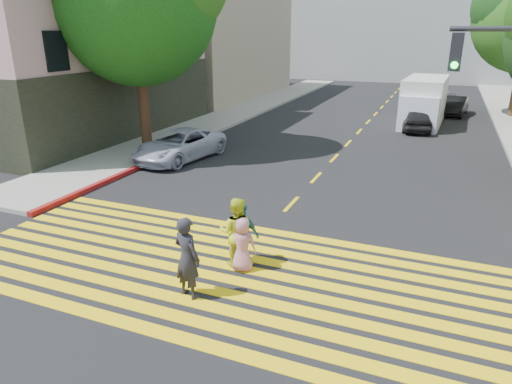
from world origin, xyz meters
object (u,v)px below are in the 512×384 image
Objects in this scene: pedestrian_child at (242,245)px; pedestrian_extra at (243,233)px; white_sedan at (179,145)px; silver_car at (438,98)px; pedestrian_man at (187,258)px; white_van at (423,103)px; dark_car_near at (416,119)px; dark_car_parked at (455,106)px; pedestrian_woman at (236,232)px.

pedestrian_child is 0.87× the size of pedestrian_extra.
pedestrian_child is at bearing -41.73° from white_sedan.
silver_car reaches higher than pedestrian_child.
pedestrian_child is (0.59, 1.43, -0.25)m from pedestrian_man.
white_van reaches higher than pedestrian_extra.
pedestrian_child is 27.34m from silver_car.
pedestrian_child reaches higher than white_sedan.
pedestrian_man is at bearing -48.97° from white_sedan.
white_van reaches higher than pedestrian_man.
dark_car_near is at bearing 76.60° from silver_car.
silver_car is 1.24× the size of dark_car_parked.
dark_car_near is 6.30m from dark_car_parked.
silver_car is (0.88, 9.07, 0.02)m from dark_car_near.
pedestrian_man is at bearing -96.09° from white_van.
white_sedan is 0.79× the size of white_van.
pedestrian_woman reaches higher than dark_car_near.
pedestrian_man is 1.57m from pedestrian_child.
white_sedan is 15.11m from white_van.
dark_car_parked is at bearing -91.92° from pedestrian_extra.
pedestrian_extra is (0.07, 0.21, -0.10)m from pedestrian_woman.
dark_car_parked is at bearing 69.76° from white_van.
dark_car_near is (8.94, 10.28, 0.01)m from white_sedan.
white_sedan is 13.63m from dark_car_near.
pedestrian_woman is at bearing -85.81° from pedestrian_man.
pedestrian_woman reaches higher than dark_car_parked.
white_sedan is (-5.80, 9.20, -0.26)m from pedestrian_man.
white_van is (-1.80, -4.23, 0.67)m from dark_car_parked.
dark_car_near is at bearing -111.55° from pedestrian_woman.
pedestrian_man reaches higher than dark_car_parked.
white_van is at bearing -82.46° from pedestrian_man.
silver_car is at bearing -81.55° from pedestrian_man.
white_van is at bearing 61.58° from white_sedan.
white_van is (2.75, 19.79, 0.63)m from pedestrian_child.
pedestrian_child is (0.24, -0.19, -0.19)m from pedestrian_woman.
pedestrian_man is at bearing 86.37° from pedestrian_extra.
white_sedan is at bearing 41.52° from dark_car_near.
dark_car_near is at bearing -89.39° from pedestrian_extra.
silver_car is 0.79× the size of white_van.
white_sedan reaches higher than dark_car_parked.
white_van is (-0.69, -7.33, 0.61)m from silver_car.
white_sedan is at bearing -61.11° from pedestrian_child.
pedestrian_woman is 0.45× the size of dark_car_near.
pedestrian_extra is at bearing -95.70° from white_van.
pedestrian_child reaches higher than dark_car_parked.
dark_car_near is 1.03× the size of dark_car_parked.
pedestrian_extra is 0.26× the size of white_van.
pedestrian_man reaches higher than white_sedan.
white_sedan is at bearing 55.24° from silver_car.
dark_car_near is 9.12m from silver_car.
pedestrian_child is 10.06m from white_sedan.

